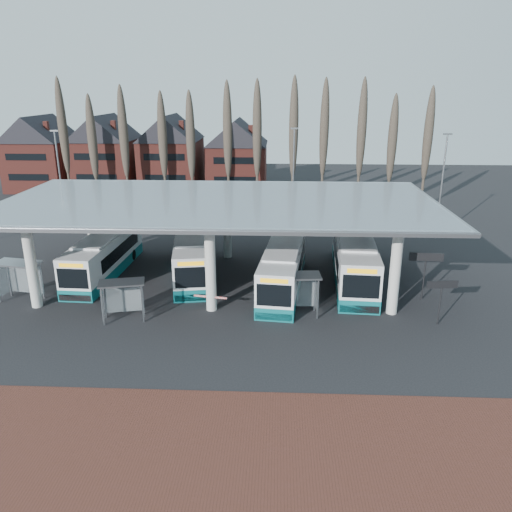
{
  "coord_description": "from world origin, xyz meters",
  "views": [
    {
      "loc": [
        4.35,
        -28.03,
        14.27
      ],
      "look_at": [
        2.79,
        7.0,
        2.33
      ],
      "focal_mm": 35.0,
      "sensor_mm": 36.0,
      "label": 1
    }
  ],
  "objects_px": {
    "shelter_0": "(20,272)",
    "shelter_2": "(296,285)",
    "bus_2": "(283,267)",
    "shelter_1": "(122,292)",
    "bus_1": "(192,253)",
    "bus_0": "(105,255)",
    "bus_3": "(354,259)"
  },
  "relations": [
    {
      "from": "bus_2",
      "to": "shelter_2",
      "type": "bearing_deg",
      "value": -74.37
    },
    {
      "from": "bus_1",
      "to": "bus_0",
      "type": "bearing_deg",
      "value": 175.8
    },
    {
      "from": "bus_0",
      "to": "shelter_2",
      "type": "relative_size",
      "value": 3.68
    },
    {
      "from": "bus_0",
      "to": "bus_2",
      "type": "distance_m",
      "value": 14.41
    },
    {
      "from": "shelter_1",
      "to": "bus_3",
      "type": "bearing_deg",
      "value": 13.04
    },
    {
      "from": "bus_2",
      "to": "shelter_0",
      "type": "relative_size",
      "value": 3.69
    },
    {
      "from": "bus_1",
      "to": "shelter_1",
      "type": "distance_m",
      "value": 9.3
    },
    {
      "from": "bus_0",
      "to": "shelter_1",
      "type": "xyz_separation_m",
      "value": [
        3.94,
        -8.22,
        0.39
      ]
    },
    {
      "from": "bus_1",
      "to": "bus_3",
      "type": "bearing_deg",
      "value": -13.38
    },
    {
      "from": "shelter_0",
      "to": "bus_0",
      "type": "bearing_deg",
      "value": 62.35
    },
    {
      "from": "bus_3",
      "to": "shelter_0",
      "type": "height_order",
      "value": "bus_3"
    },
    {
      "from": "shelter_0",
      "to": "bus_1",
      "type": "bearing_deg",
      "value": 37.91
    },
    {
      "from": "bus_1",
      "to": "bus_2",
      "type": "height_order",
      "value": "bus_1"
    },
    {
      "from": "bus_2",
      "to": "shelter_2",
      "type": "relative_size",
      "value": 3.8
    },
    {
      "from": "bus_3",
      "to": "shelter_2",
      "type": "bearing_deg",
      "value": -121.15
    },
    {
      "from": "bus_1",
      "to": "bus_3",
      "type": "distance_m",
      "value": 12.76
    },
    {
      "from": "shelter_0",
      "to": "shelter_2",
      "type": "distance_m",
      "value": 19.19
    },
    {
      "from": "bus_2",
      "to": "shelter_1",
      "type": "xyz_separation_m",
      "value": [
        -10.29,
        -5.93,
        0.36
      ]
    },
    {
      "from": "bus_0",
      "to": "bus_2",
      "type": "xyz_separation_m",
      "value": [
        14.23,
        -2.28,
        0.04
      ]
    },
    {
      "from": "bus_1",
      "to": "bus_2",
      "type": "relative_size",
      "value": 1.02
    },
    {
      "from": "bus_0",
      "to": "bus_2",
      "type": "height_order",
      "value": "bus_2"
    },
    {
      "from": "bus_3",
      "to": "shelter_1",
      "type": "xyz_separation_m",
      "value": [
        -15.73,
        -7.79,
        0.23
      ]
    },
    {
      "from": "bus_2",
      "to": "bus_1",
      "type": "bearing_deg",
      "value": 164.81
    },
    {
      "from": "bus_0",
      "to": "bus_1",
      "type": "height_order",
      "value": "bus_1"
    },
    {
      "from": "bus_3",
      "to": "shelter_2",
      "type": "distance_m",
      "value": 8.08
    },
    {
      "from": "bus_0",
      "to": "shelter_2",
      "type": "height_order",
      "value": "bus_0"
    },
    {
      "from": "bus_3",
      "to": "shelter_2",
      "type": "relative_size",
      "value": 4.1
    },
    {
      "from": "shelter_0",
      "to": "shelter_2",
      "type": "relative_size",
      "value": 1.03
    },
    {
      "from": "bus_3",
      "to": "shelter_0",
      "type": "bearing_deg",
      "value": -164.04
    },
    {
      "from": "bus_1",
      "to": "bus_3",
      "type": "relative_size",
      "value": 0.95
    },
    {
      "from": "bus_0",
      "to": "shelter_1",
      "type": "distance_m",
      "value": 9.12
    },
    {
      "from": "bus_2",
      "to": "bus_3",
      "type": "relative_size",
      "value": 0.93
    }
  ]
}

